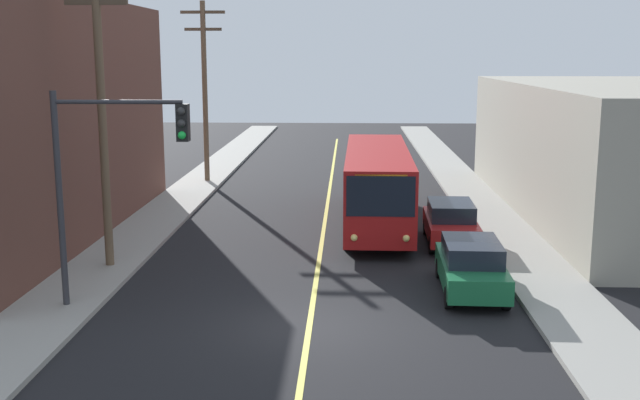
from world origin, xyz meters
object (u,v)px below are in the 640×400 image
Objects in this scene: utility_pole_near at (101,99)px; traffic_signal_left_corner at (113,159)px; parked_car_red at (451,222)px; utility_pole_mid at (205,83)px; city_bus at (377,183)px; parked_car_green at (471,266)px.

utility_pole_near is 1.68× the size of traffic_signal_left_corner.
parked_car_red is 18.49m from utility_pole_mid.
parked_car_green is at bearing -74.64° from city_bus.
parked_car_green and parked_car_red have the same top height.
utility_pole_near reaches higher than utility_pole_mid.
traffic_signal_left_corner reaches higher than parked_car_green.
parked_car_green is 6.04m from parked_car_red.
utility_pole_mid is at bearing 120.78° from parked_car_green.
utility_pole_mid is at bearing 89.69° from utility_pole_near.
parked_car_green is at bearing -91.49° from parked_car_red.
traffic_signal_left_corner is (-10.30, -8.01, 3.46)m from parked_car_red.
traffic_signal_left_corner is (-10.14, -1.97, 3.46)m from parked_car_green.
traffic_signal_left_corner is at bearing -86.05° from utility_pole_mid.
city_bus is at bearing 130.34° from parked_car_red.
traffic_signal_left_corner is (1.58, -4.14, -1.38)m from utility_pole_near.
city_bus is 1.25× the size of utility_pole_mid.
utility_pole_mid is (-9.09, 10.31, 3.70)m from city_bus.
parked_car_red is 0.44× the size of utility_pole_near.
traffic_signal_left_corner is at bearing -169.03° from parked_car_green.
utility_pole_mid is 1.62× the size of traffic_signal_left_corner.
utility_pole_near is at bearing 169.50° from parked_car_green.
utility_pole_near reaches higher than city_bus.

